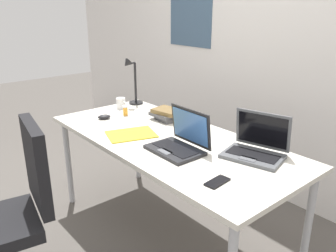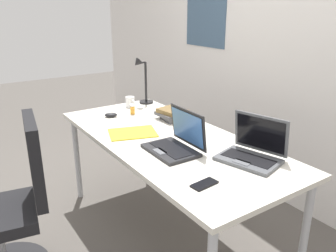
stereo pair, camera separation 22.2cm
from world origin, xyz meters
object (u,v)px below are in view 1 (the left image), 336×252
(laptop_near_mouse, at_px, (256,148))
(coffee_mug, at_px, (121,103))
(desk_lamp, at_px, (132,82))
(office_chair, at_px, (12,226))
(paper_folder_mid_desk, at_px, (131,134))
(computer_mouse, at_px, (104,117))
(book_stack, at_px, (166,114))
(laptop_far_corner, at_px, (180,143))
(cell_phone, at_px, (217,182))
(pill_bottle, at_px, (125,110))

(laptop_near_mouse, height_order, coffee_mug, laptop_near_mouse)
(desk_lamp, bearing_deg, coffee_mug, -75.10)
(laptop_near_mouse, distance_m, office_chair, 1.44)
(paper_folder_mid_desk, bearing_deg, computer_mouse, 175.38)
(book_stack, bearing_deg, desk_lamp, 174.31)
(laptop_near_mouse, height_order, office_chair, laptop_near_mouse)
(desk_lamp, distance_m, laptop_far_corner, 1.07)
(computer_mouse, distance_m, book_stack, 0.47)
(desk_lamp, xyz_separation_m, coffee_mug, (0.04, -0.14, -0.15))
(laptop_near_mouse, xyz_separation_m, coffee_mug, (-1.30, -0.07, -0.00))
(computer_mouse, relative_size, book_stack, 0.42)
(laptop_near_mouse, distance_m, computer_mouse, 1.19)
(coffee_mug, bearing_deg, desk_lamp, 104.90)
(desk_lamp, xyz_separation_m, laptop_far_corner, (1.00, -0.35, -0.15))
(desk_lamp, bearing_deg, cell_phone, -18.77)
(paper_folder_mid_desk, bearing_deg, office_chair, -90.14)
(laptop_far_corner, height_order, office_chair, laptop_far_corner)
(book_stack, height_order, paper_folder_mid_desk, book_stack)
(coffee_mug, bearing_deg, computer_mouse, -58.00)
(computer_mouse, distance_m, paper_folder_mid_desk, 0.41)
(coffee_mug, distance_m, office_chair, 1.29)
(desk_lamp, distance_m, computer_mouse, 0.48)
(laptop_far_corner, distance_m, paper_folder_mid_desk, 0.41)
(laptop_near_mouse, xyz_separation_m, pill_bottle, (-1.12, -0.15, -0.01))
(desk_lamp, relative_size, coffee_mug, 3.54)
(pill_bottle, xyz_separation_m, paper_folder_mid_desk, (0.38, -0.21, -0.04))
(laptop_near_mouse, relative_size, office_chair, 0.39)
(desk_lamp, xyz_separation_m, paper_folder_mid_desk, (0.60, -0.43, -0.19))
(laptop_far_corner, xyz_separation_m, coffee_mug, (-0.96, 0.21, -0.00))
(laptop_near_mouse, xyz_separation_m, computer_mouse, (-1.14, -0.32, -0.03))
(book_stack, xyz_separation_m, office_chair, (0.09, -1.19, -0.39))
(cell_phone, height_order, office_chair, office_chair)
(desk_lamp, height_order, coffee_mug, desk_lamp)
(desk_lamp, xyz_separation_m, laptop_near_mouse, (1.34, -0.08, -0.15))
(computer_mouse, bearing_deg, pill_bottle, 105.59)
(laptop_far_corner, relative_size, office_chair, 0.34)
(desk_lamp, xyz_separation_m, computer_mouse, (0.20, -0.40, -0.18))
(laptop_near_mouse, bearing_deg, computer_mouse, -164.25)
(laptop_far_corner, distance_m, office_chair, 1.05)
(pill_bottle, height_order, coffee_mug, coffee_mug)
(computer_mouse, bearing_deg, paper_folder_mid_desk, 19.09)
(office_chair, bearing_deg, coffee_mug, 117.10)
(paper_folder_mid_desk, relative_size, coffee_mug, 2.74)
(desk_lamp, bearing_deg, laptop_far_corner, -19.56)
(laptop_near_mouse, bearing_deg, pill_bottle, -172.50)
(laptop_near_mouse, xyz_separation_m, paper_folder_mid_desk, (-0.74, -0.35, -0.04))
(laptop_far_corner, bearing_deg, laptop_near_mouse, 39.51)
(cell_phone, xyz_separation_m, book_stack, (-0.90, 0.43, 0.04))
(laptop_far_corner, height_order, pill_bottle, laptop_far_corner)
(book_stack, xyz_separation_m, paper_folder_mid_desk, (0.09, -0.38, -0.04))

